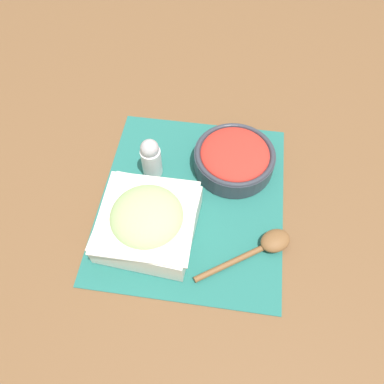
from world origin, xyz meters
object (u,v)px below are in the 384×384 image
tomato_bowl (234,157)px  pepper_shaker (151,158)px  wooden_spoon (265,245)px  cucumber_bowl (148,221)px

tomato_bowl → pepper_shaker: size_ratio=1.76×
tomato_bowl → wooden_spoon: size_ratio=0.94×
tomato_bowl → cucumber_bowl: (0.19, -0.16, 0.01)m
tomato_bowl → wooden_spoon: 0.21m
cucumber_bowl → wooden_spoon: 0.24m
wooden_spoon → pepper_shaker: (-0.15, -0.26, 0.04)m
wooden_spoon → pepper_shaker: pepper_shaker is taller
cucumber_bowl → wooden_spoon: size_ratio=1.03×
cucumber_bowl → wooden_spoon: cucumber_bowl is taller
wooden_spoon → pepper_shaker: size_ratio=1.86×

